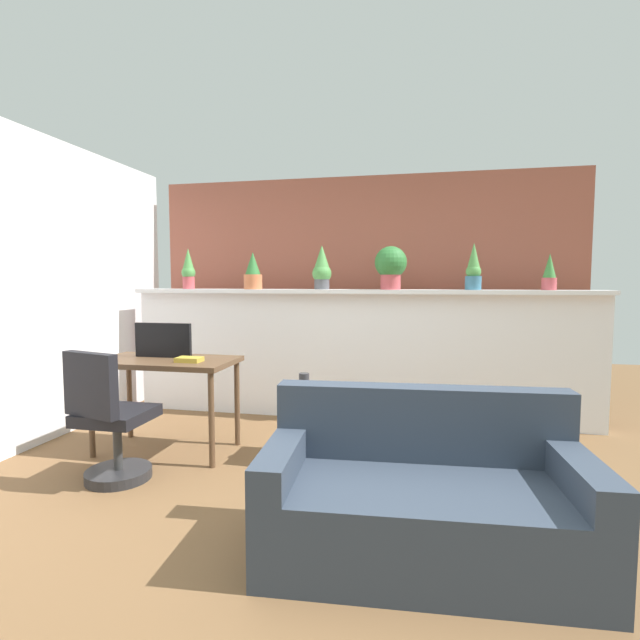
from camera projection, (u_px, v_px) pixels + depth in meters
The scene contains 17 objects.
ground_plane at pixel (309, 512), 2.84m from camera, with size 12.00×12.00×0.00m, color brown.
divider_wall at pixel (355, 356), 4.74m from camera, with size 4.57×0.16×1.25m, color white.
plant_shelf at pixel (355, 291), 4.65m from camera, with size 4.57×0.30×0.04m, color white.
brick_wall_behind at pixel (362, 292), 5.28m from camera, with size 4.57×0.10×2.50m, color #9E5442.
potted_plant_0 at pixel (188, 270), 4.97m from camera, with size 0.14×0.14×0.42m.
potted_plant_1 at pixel (253, 272), 4.81m from camera, with size 0.18×0.18×0.37m.
potted_plant_2 at pixel (322, 268), 4.71m from camera, with size 0.19×0.19×0.43m.
potted_plant_3 at pixel (391, 265), 4.53m from camera, with size 0.30×0.30×0.41m.
potted_plant_4 at pixel (473, 269), 4.40m from camera, with size 0.15×0.15×0.43m.
potted_plant_5 at pixel (549, 273), 4.29m from camera, with size 0.13×0.13×0.33m.
desk at pixel (166, 369), 3.81m from camera, with size 1.10×0.60×0.75m.
tv_monitor at pixel (163, 340), 3.89m from camera, with size 0.48×0.04×0.28m, color black.
office_chair at pixel (110, 426), 3.23m from camera, with size 0.49×0.49×0.91m.
side_cube_shelf at pixel (310, 428), 3.64m from camera, with size 0.40×0.41×0.50m.
vase_on_shelf at pixel (304, 385), 3.60m from camera, with size 0.08×0.08×0.18m, color #2D2D33.
book_on_desk at pixel (189, 360), 3.67m from camera, with size 0.19×0.13×0.04m, color gold.
couch at pixel (423, 500), 2.37m from camera, with size 1.61×0.86×0.80m.
Camera 1 is at (0.63, -2.67, 1.37)m, focal length 26.84 mm.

